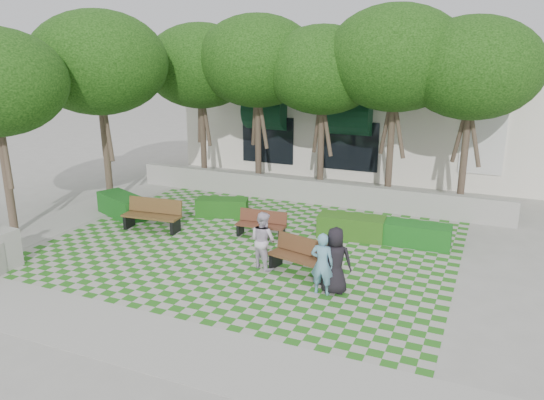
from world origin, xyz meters
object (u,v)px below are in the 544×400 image
at_px(hedge_east, 417,235).
at_px(person_white, 263,240).
at_px(person_dark, 335,261).
at_px(hedge_west, 122,205).
at_px(bench_west, 153,215).
at_px(bench_mid, 261,225).
at_px(person_blue, 322,264).
at_px(bench_east, 302,257).
at_px(hedge_midleft, 222,207).
at_px(hedge_midright, 351,227).

xyz_separation_m(hedge_east, person_white, (-3.62, -3.41, 0.45)).
height_order(person_dark, person_white, person_dark).
xyz_separation_m(hedge_east, hedge_west, (-10.18, -1.20, 0.03)).
height_order(bench_west, hedge_west, bench_west).
distance_m(bench_mid, person_blue, 4.38).
xyz_separation_m(hedge_west, person_white, (6.56, -2.22, 0.42)).
bearing_deg(bench_east, hedge_midleft, 154.77).
distance_m(hedge_east, person_white, 4.99).
relative_size(hedge_west, person_white, 1.36).
bearing_deg(person_white, bench_mid, -42.25).
bearing_deg(person_white, hedge_west, 3.39).
height_order(bench_east, person_blue, person_blue).
bearing_deg(hedge_midright, person_white, -115.96).
bearing_deg(hedge_midleft, hedge_midright, -4.22).
height_order(bench_mid, person_dark, person_dark).
relative_size(bench_mid, hedge_midleft, 0.89).
bearing_deg(person_dark, bench_mid, -52.38).
bearing_deg(person_white, hedge_east, -114.63).
bearing_deg(bench_west, hedge_midleft, 52.65).
distance_m(bench_east, hedge_midleft, 5.66).
relative_size(bench_west, person_white, 1.25).
height_order(bench_mid, hedge_east, bench_mid).
bearing_deg(hedge_midright, bench_east, -98.59).
height_order(bench_mid, person_blue, person_blue).
relative_size(bench_west, hedge_east, 1.01).
height_order(hedge_midright, person_blue, person_blue).
bearing_deg(hedge_west, bench_west, -23.10).
distance_m(hedge_midright, person_dark, 4.05).
bearing_deg(hedge_midleft, person_dark, -38.10).
relative_size(bench_east, hedge_midright, 0.92).
bearing_deg(bench_east, person_blue, -32.91).
relative_size(bench_mid, person_dark, 0.96).
xyz_separation_m(bench_east, hedge_midleft, (-4.38, 3.58, -0.14)).
bearing_deg(hedge_west, person_dark, -18.30).
height_order(hedge_midleft, person_dark, person_dark).
distance_m(bench_west, hedge_east, 8.52).
relative_size(person_blue, person_dark, 0.94).
relative_size(bench_west, hedge_midleft, 1.10).
distance_m(bench_mid, person_white, 2.49).
bearing_deg(person_dark, hedge_east, -119.46).
relative_size(hedge_east, hedge_midleft, 1.09).
bearing_deg(bench_mid, hedge_east, 11.27).
bearing_deg(hedge_midright, bench_mid, -158.40).
distance_m(hedge_midright, person_blue, 4.21).
bearing_deg(bench_east, person_white, -163.31).
distance_m(bench_east, person_blue, 1.34).
relative_size(hedge_east, person_blue, 1.26).
height_order(hedge_midleft, hedge_west, hedge_west).
bearing_deg(person_blue, person_dark, -145.58).
bearing_deg(person_white, bench_east, -155.31).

